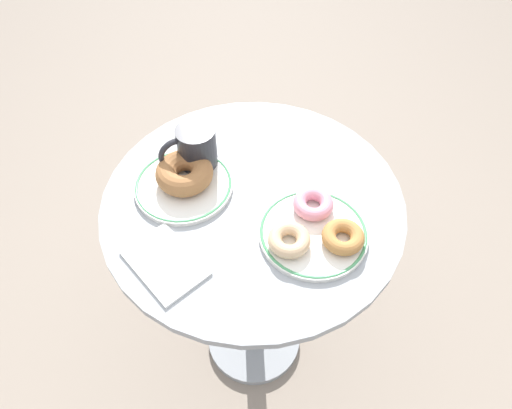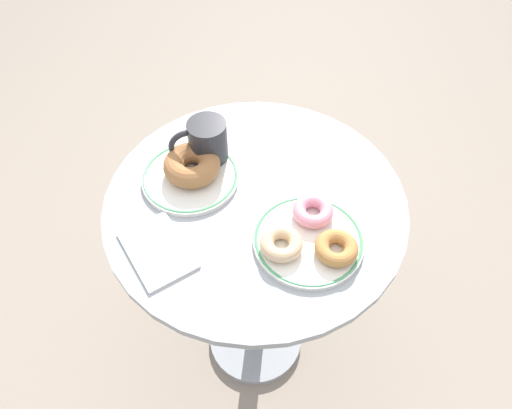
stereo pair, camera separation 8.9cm
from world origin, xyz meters
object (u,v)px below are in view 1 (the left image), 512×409
object	(u,v)px
plate_right	(313,233)
donut_pink_frosted	(313,204)
donut_cinnamon	(184,173)
donut_glazed	(289,240)
donut_old_fashioned	(343,237)
paper_napkin	(165,263)
coffee_mug	(195,149)
plate_left	(184,185)
cafe_table	(253,254)

from	to	relation	value
plate_right	donut_pink_frosted	world-z (taller)	donut_pink_frosted
donut_cinnamon	donut_glazed	world-z (taller)	donut_cinnamon
donut_old_fashioned	paper_napkin	size ratio (longest dim) A/B	0.53
donut_pink_frosted	donut_glazed	xyz separation A→B (m)	(-0.01, -0.10, 0.00)
plate_right	donut_glazed	bearing A→B (deg)	-123.59
donut_pink_frosted	coffee_mug	bearing A→B (deg)	177.70
coffee_mug	plate_left	bearing A→B (deg)	-84.68
cafe_table	plate_left	bearing A→B (deg)	-166.66
plate_right	paper_napkin	size ratio (longest dim) A/B	1.40
cafe_table	plate_right	world-z (taller)	plate_right
donut_pink_frosted	paper_napkin	bearing A→B (deg)	-130.67
plate_right	donut_pink_frosted	xyz separation A→B (m)	(-0.02, 0.05, 0.02)
plate_right	donut_old_fashioned	distance (m)	0.06
coffee_mug	donut_old_fashioned	bearing A→B (deg)	-9.79
plate_left	plate_right	bearing A→B (deg)	0.71
paper_napkin	coffee_mug	bearing A→B (deg)	106.77
donut_cinnamon	paper_napkin	size ratio (longest dim) A/B	0.79
paper_napkin	coffee_mug	size ratio (longest dim) A/B	1.32
cafe_table	plate_left	size ratio (longest dim) A/B	3.50
plate_left	donut_cinnamon	distance (m)	0.03
cafe_table	coffee_mug	world-z (taller)	coffee_mug
donut_old_fashioned	donut_pink_frosted	world-z (taller)	same
donut_glazed	paper_napkin	bearing A→B (deg)	-145.13
paper_napkin	donut_cinnamon	bearing A→B (deg)	109.92
plate_left	donut_glazed	world-z (taller)	donut_glazed
cafe_table	plate_left	xyz separation A→B (m)	(-0.14, -0.03, 0.21)
plate_left	coffee_mug	xyz separation A→B (m)	(-0.01, 0.07, 0.04)
donut_cinnamon	paper_napkin	distance (m)	0.20
plate_right	donut_pink_frosted	size ratio (longest dim) A/B	2.63
donut_pink_frosted	donut_old_fashioned	bearing A→B (deg)	-32.21
cafe_table	donut_glazed	bearing A→B (deg)	-34.58
donut_old_fashioned	donut_glazed	world-z (taller)	same
plate_left	donut_pink_frosted	size ratio (longest dim) A/B	2.56
donut_glazed	coffee_mug	distance (m)	0.28
plate_left	paper_napkin	distance (m)	0.18
donut_old_fashioned	donut_cinnamon	bearing A→B (deg)	179.35
donut_glazed	paper_napkin	size ratio (longest dim) A/B	0.53
donut_pink_frosted	coffee_mug	world-z (taller)	coffee_mug
donut_pink_frosted	donut_cinnamon	bearing A→B (deg)	-170.26
donut_cinnamon	paper_napkin	world-z (taller)	donut_cinnamon
cafe_table	donut_cinnamon	world-z (taller)	donut_cinnamon
coffee_mug	cafe_table	bearing A→B (deg)	-12.16
donut_old_fashioned	donut_glazed	bearing A→B (deg)	-150.57
plate_left	donut_glazed	xyz separation A→B (m)	(0.25, -0.04, 0.02)
cafe_table	donut_glazed	distance (m)	0.27
plate_right	donut_glazed	distance (m)	0.06
donut_old_fashioned	donut_pink_frosted	xyz separation A→B (m)	(-0.08, 0.05, 0.00)
cafe_table	donut_cinnamon	xyz separation A→B (m)	(-0.14, -0.02, 0.24)
plate_right	donut_pink_frosted	distance (m)	0.06
donut_cinnamon	coffee_mug	distance (m)	0.06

